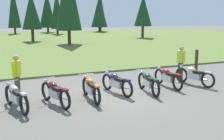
% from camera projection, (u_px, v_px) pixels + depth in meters
% --- Properties ---
extents(ground_plane, '(140.00, 140.00, 0.00)m').
position_uv_depth(ground_plane, '(118.00, 95.00, 11.10)').
color(ground_plane, '#605B54').
extents(grass_moorland, '(80.00, 44.00, 0.10)m').
position_uv_depth(grass_moorland, '(29.00, 41.00, 34.83)').
color(grass_moorland, '#5B7033').
rests_on(grass_moorland, ground).
extents(forest_treeline, '(40.79, 27.52, 9.09)m').
position_uv_depth(forest_treeline, '(4.00, 7.00, 41.46)').
color(forest_treeline, '#47331E').
rests_on(forest_treeline, ground).
extents(motorcycle_silver, '(0.77, 2.06, 0.88)m').
position_uv_depth(motorcycle_silver, '(16.00, 97.00, 9.29)').
color(motorcycle_silver, black).
rests_on(motorcycle_silver, ground).
extents(motorcycle_maroon, '(0.78, 2.05, 0.88)m').
position_uv_depth(motorcycle_maroon, '(55.00, 92.00, 9.81)').
color(motorcycle_maroon, black).
rests_on(motorcycle_maroon, ground).
extents(motorcycle_orange, '(0.62, 2.10, 0.88)m').
position_uv_depth(motorcycle_orange, '(91.00, 88.00, 10.38)').
color(motorcycle_orange, black).
rests_on(motorcycle_orange, ground).
extents(motorcycle_navy, '(0.69, 2.08, 0.88)m').
position_uv_depth(motorcycle_navy, '(116.00, 83.00, 11.25)').
color(motorcycle_navy, black).
rests_on(motorcycle_navy, ground).
extents(motorcycle_british_green, '(0.62, 2.10, 0.88)m').
position_uv_depth(motorcycle_british_green, '(148.00, 82.00, 11.36)').
color(motorcycle_british_green, black).
rests_on(motorcycle_british_green, ground).
extents(motorcycle_red, '(0.62, 2.10, 0.88)m').
position_uv_depth(motorcycle_red, '(168.00, 77.00, 12.28)').
color(motorcycle_red, black).
rests_on(motorcycle_red, ground).
extents(motorcycle_cream, '(0.78, 2.05, 0.88)m').
position_uv_depth(motorcycle_cream, '(194.00, 75.00, 12.65)').
color(motorcycle_cream, black).
rests_on(motorcycle_cream, ground).
extents(rider_in_hivis_vest, '(0.35, 0.51, 1.67)m').
position_uv_depth(rider_in_hivis_vest, '(17.00, 74.00, 10.37)').
color(rider_in_hivis_vest, '#4C4233').
rests_on(rider_in_hivis_vest, ground).
extents(rider_with_back_turned, '(0.22, 0.55, 1.67)m').
position_uv_depth(rider_with_back_turned, '(181.00, 61.00, 13.48)').
color(rider_with_back_turned, '#4C4233').
rests_on(rider_with_back_turned, ground).
extents(trail_marker_post, '(0.12, 0.12, 1.32)m').
position_uv_depth(trail_marker_post, '(196.00, 62.00, 15.05)').
color(trail_marker_post, '#47331E').
rests_on(trail_marker_post, ground).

